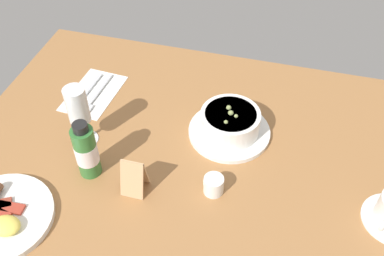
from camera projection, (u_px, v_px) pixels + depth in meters
The scene contains 8 objects.
ground_plane at pixel (190, 163), 103.10cm from camera, with size 110.00×84.00×3.00cm, color #9E6B3D.
porridge_bowl at pixel (230, 124), 105.36cm from camera, with size 19.91×19.91×7.50cm.
cutlery_setting at pixel (93, 94), 117.91cm from camera, with size 13.11×19.45×0.90cm.
creamer_jug at pixel (213, 185), 93.85cm from camera, with size 5.23×4.35×4.87cm.
wine_glass at pixel (78, 108), 99.04cm from camera, with size 6.26×6.26×15.75cm.
sauce_bottle_green at pixel (86, 151), 94.59cm from camera, with size 5.01×5.01×14.88cm.
breakfast_plate at pixel (0, 217), 89.59cm from camera, with size 22.01×22.01×3.70cm.
menu_card at pixel (134, 176), 92.74cm from camera, with size 5.03×5.14×9.00cm.
Camera 1 is at (-17.85, 64.58, 77.28)cm, focal length 41.10 mm.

